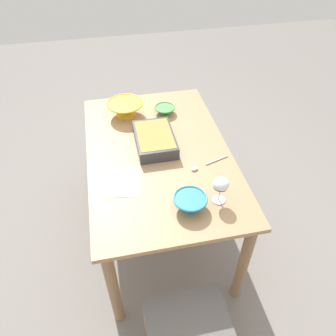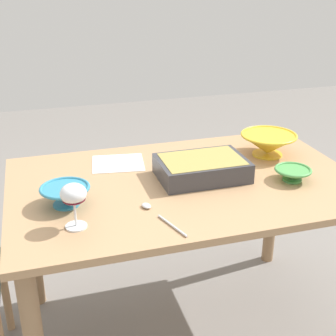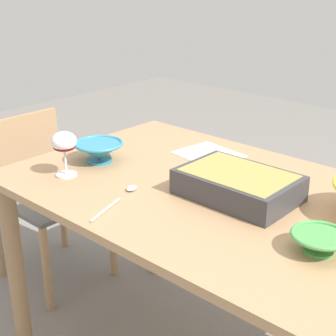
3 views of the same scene
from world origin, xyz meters
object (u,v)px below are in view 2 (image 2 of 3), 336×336
(casserole_dish, at_px, (202,167))
(serving_bowl, at_px, (65,195))
(small_bowl, at_px, (268,143))
(serving_spoon, at_px, (155,213))
(dining_table, at_px, (185,205))
(mixing_bowl, at_px, (293,173))
(napkin, at_px, (118,163))
(wine_glass, at_px, (74,196))

(casserole_dish, height_order, serving_bowl, casserole_dish)
(small_bowl, relative_size, serving_spoon, 0.98)
(casserole_dish, bearing_deg, dining_table, -173.14)
(mixing_bowl, bearing_deg, serving_spoon, -169.56)
(small_bowl, xyz_separation_m, napkin, (-0.69, 0.10, -0.06))
(small_bowl, height_order, serving_spoon, small_bowl)
(wine_glass, xyz_separation_m, serving_bowl, (-0.02, 0.17, -0.07))
(wine_glass, height_order, small_bowl, wine_glass)
(mixing_bowl, relative_size, napkin, 0.67)
(small_bowl, bearing_deg, serving_spoon, -148.65)
(dining_table, xyz_separation_m, small_bowl, (0.46, 0.16, 0.17))
(mixing_bowl, height_order, napkin, mixing_bowl)
(napkin, bearing_deg, dining_table, -47.60)
(dining_table, xyz_separation_m, serving_bowl, (-0.49, -0.08, 0.16))
(casserole_dish, bearing_deg, wine_glass, -154.93)
(wine_glass, relative_size, serving_spoon, 0.61)
(casserole_dish, xyz_separation_m, napkin, (-0.31, 0.25, -0.05))
(small_bowl, bearing_deg, dining_table, -161.16)
(dining_table, bearing_deg, serving_spoon, -128.74)
(wine_glass, relative_size, mixing_bowl, 1.06)
(small_bowl, bearing_deg, napkin, 171.88)
(dining_table, distance_m, serving_bowl, 0.52)
(small_bowl, distance_m, napkin, 0.70)
(serving_spoon, relative_size, napkin, 1.16)
(wine_glass, bearing_deg, dining_table, 27.61)
(wine_glass, bearing_deg, mixing_bowl, 7.67)
(casserole_dish, xyz_separation_m, serving_spoon, (-0.27, -0.25, -0.04))
(dining_table, bearing_deg, mixing_bowl, -16.68)
(mixing_bowl, height_order, serving_spoon, mixing_bowl)
(small_bowl, bearing_deg, mixing_bowl, -97.01)
(dining_table, xyz_separation_m, casserole_dish, (0.08, 0.01, 0.16))
(wine_glass, bearing_deg, napkin, 64.41)
(wine_glass, bearing_deg, serving_bowl, 96.08)
(casserole_dish, xyz_separation_m, mixing_bowl, (0.35, -0.14, -0.01))
(mixing_bowl, xyz_separation_m, napkin, (-0.66, 0.38, -0.03))
(dining_table, xyz_separation_m, serving_spoon, (-0.19, -0.24, 0.12))
(serving_spoon, bearing_deg, serving_bowl, 151.72)
(mixing_bowl, height_order, small_bowl, small_bowl)
(serving_spoon, bearing_deg, mixing_bowl, 10.44)
(serving_spoon, bearing_deg, casserole_dish, 42.92)
(dining_table, distance_m, mixing_bowl, 0.47)
(small_bowl, xyz_separation_m, serving_bowl, (-0.95, -0.24, -0.01))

